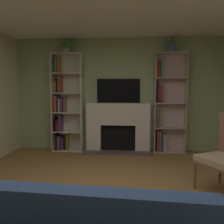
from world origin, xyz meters
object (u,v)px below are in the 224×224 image
object	(u,v)px
fireplace	(118,126)
potted_plant	(67,46)
tv	(118,91)
bookshelf_right	(166,107)
vase_with_flowers	(171,47)
bookshelf_left	(64,106)
coffee_table	(74,210)

from	to	relation	value
fireplace	potted_plant	bearing A→B (deg)	-178.61
tv	bookshelf_right	size ratio (longest dim) A/B	0.44
potted_plant	vase_with_flowers	bearing A→B (deg)	-0.01
bookshelf_left	bookshelf_right	size ratio (longest dim) A/B	1.00
tv	potted_plant	distance (m)	1.58
tv	bookshelf_right	xyz separation A→B (m)	(1.10, -0.06, -0.36)
bookshelf_left	coffee_table	size ratio (longest dim) A/B	2.83
potted_plant	bookshelf_right	bearing A→B (deg)	1.40
bookshelf_right	potted_plant	bearing A→B (deg)	-178.60
bookshelf_right	coffee_table	size ratio (longest dim) A/B	2.83
fireplace	potted_plant	size ratio (longest dim) A/B	5.11
coffee_table	bookshelf_right	bearing A→B (deg)	70.46
vase_with_flowers	bookshelf_right	bearing A→B (deg)	148.13
vase_with_flowers	coffee_table	world-z (taller)	vase_with_flowers
coffee_table	bookshelf_left	bearing A→B (deg)	106.89
bookshelf_right	coffee_table	bearing A→B (deg)	-109.54
tv	bookshelf_left	distance (m)	1.34
potted_plant	coffee_table	bearing A→B (deg)	-74.37
bookshelf_right	tv	bearing A→B (deg)	176.65
tv	bookshelf_right	bearing A→B (deg)	-3.35
coffee_table	vase_with_flowers	bearing A→B (deg)	68.90
potted_plant	coffee_table	world-z (taller)	potted_plant
vase_with_flowers	tv	bearing A→B (deg)	174.21
tv	vase_with_flowers	distance (m)	1.54
bookshelf_left	bookshelf_right	distance (m)	2.38
bookshelf_left	vase_with_flowers	world-z (taller)	vase_with_flowers
coffee_table	tv	bearing A→B (deg)	87.06
fireplace	bookshelf_left	bearing A→B (deg)	-179.84
potted_plant	bookshelf_left	bearing A→B (deg)	164.75
fireplace	potted_plant	xyz separation A→B (m)	(-1.19, -0.03, 1.84)
tv	bookshelf_left	xyz separation A→B (m)	(-1.28, -0.09, -0.37)
tv	coffee_table	distance (m)	3.84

